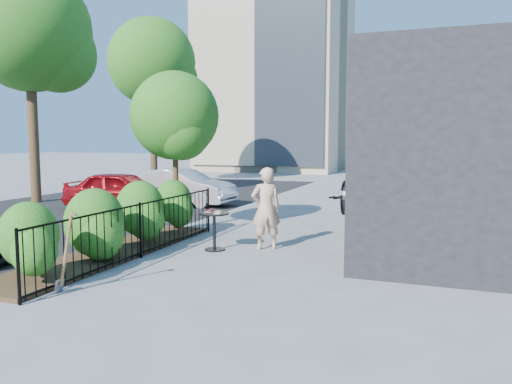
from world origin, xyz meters
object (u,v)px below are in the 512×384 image
at_px(cafe_table, 214,224).
at_px(woman, 266,208).
at_px(street_tree_far, 152,67).
at_px(patio_tree, 176,121).
at_px(car_red, 122,191).
at_px(street_tree_near, 29,37).
at_px(shovel, 65,257).
at_px(car_silver, 182,187).

distance_m(cafe_table, woman, 1.13).
height_order(street_tree_far, woman, street_tree_far).
xyz_separation_m(patio_tree, car_red, (-3.50, 2.57, -2.12)).
bearing_deg(woman, street_tree_near, -53.87).
relative_size(cafe_table, car_red, 0.23).
distance_m(patio_tree, shovel, 5.66).
distance_m(street_tree_near, shovel, 13.16).
distance_m(street_tree_near, car_red, 6.77).
height_order(patio_tree, woman, patio_tree).
height_order(shovel, car_silver, car_silver).
height_order(patio_tree, street_tree_near, street_tree_near).
bearing_deg(street_tree_far, car_red, -64.03).
bearing_deg(shovel, street_tree_far, 118.02).
bearing_deg(patio_tree, street_tree_near, 157.43).
bearing_deg(street_tree_far, shovel, -61.98).
bearing_deg(car_silver, cafe_table, -142.25).
distance_m(woman, car_silver, 7.70).
bearing_deg(patio_tree, cafe_table, -42.27).
bearing_deg(street_tree_far, cafe_table, -53.49).
distance_m(shovel, car_silver, 10.24).
xyz_separation_m(patio_tree, shovel, (0.98, -5.12, -2.20)).
bearing_deg(street_tree_far, woman, -49.70).
distance_m(patio_tree, car_red, 4.83).
bearing_deg(street_tree_near, shovel, -43.77).
bearing_deg(shovel, car_red, 120.23).
bearing_deg(patio_tree, woman, -22.54).
bearing_deg(street_tree_near, street_tree_far, 90.00).
bearing_deg(shovel, patio_tree, 100.87).
distance_m(patio_tree, street_tree_near, 8.92).
relative_size(street_tree_far, car_silver, 2.15).
bearing_deg(cafe_table, car_red, 141.55).
bearing_deg(car_red, patio_tree, -133.13).
distance_m(cafe_table, car_silver, 7.48).
bearing_deg(street_tree_near, car_silver, 14.31).
distance_m(shovel, car_red, 8.90).
xyz_separation_m(cafe_table, shovel, (-0.82, -3.48, 0.01)).
bearing_deg(car_red, street_tree_near, 74.62).
bearing_deg(patio_tree, car_red, 143.70).
relative_size(street_tree_near, woman, 4.76).
relative_size(woman, shovel, 1.36).
xyz_separation_m(cafe_table, car_red, (-5.30, 4.21, 0.09)).
xyz_separation_m(cafe_table, car_silver, (-4.20, 6.19, 0.08)).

